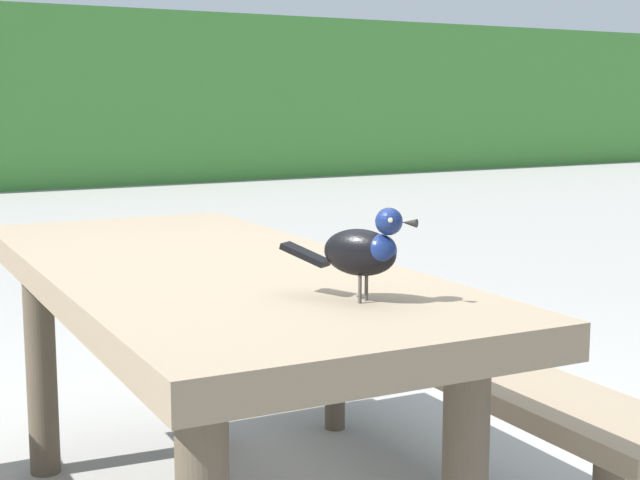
{
  "coord_description": "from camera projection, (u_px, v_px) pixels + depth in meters",
  "views": [
    {
      "loc": [
        -0.94,
        -2.04,
        1.12
      ],
      "look_at": [
        0.02,
        -0.41,
        0.84
      ],
      "focal_mm": 52.71,
      "sensor_mm": 36.0,
      "label": 1
    }
  ],
  "objects": [
    {
      "name": "bird_grackle",
      "position": [
        365.0,
        249.0,
        1.78
      ],
      "size": [
        0.17,
        0.26,
        0.18
      ],
      "color": "black",
      "rests_on": "picnic_table_foreground"
    },
    {
      "name": "picnic_table_foreground",
      "position": [
        205.0,
        336.0,
        2.28
      ],
      "size": [
        1.77,
        1.84,
        0.74
      ],
      "color": "#84725B",
      "rests_on": "ground"
    }
  ]
}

